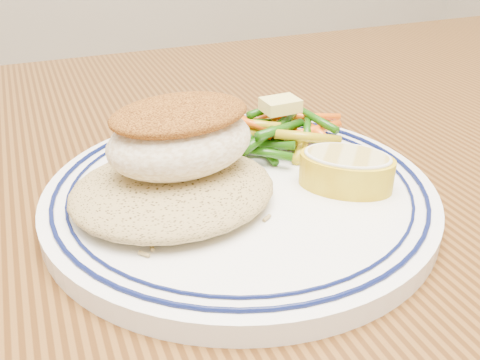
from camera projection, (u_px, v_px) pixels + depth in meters
name	position (u px, v px, depth m)	size (l,w,h in m)	color
dining_table	(249.00, 324.00, 0.41)	(1.50, 0.90, 0.75)	#45260D
plate	(240.00, 193.00, 0.38)	(0.27, 0.27, 0.02)	white
rice_pilaf	(173.00, 186.00, 0.35)	(0.14, 0.12, 0.03)	#A28951
fish_fillet	(180.00, 135.00, 0.34)	(0.10, 0.08, 0.05)	white
vegetable_pile	(275.00, 130.00, 0.43)	(0.11, 0.10, 0.03)	#184A09
butter_pat	(280.00, 105.00, 0.42)	(0.03, 0.02, 0.01)	#F9EC7A
lemon_wedge	(346.00, 169.00, 0.37)	(0.08, 0.08, 0.03)	gold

